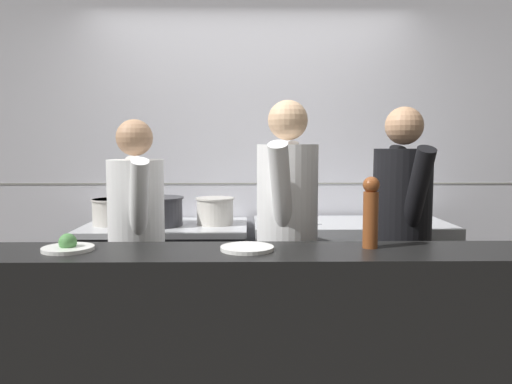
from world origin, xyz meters
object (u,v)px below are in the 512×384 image
(stock_pot, at_px, (111,211))
(braising_pot, at_px, (215,210))
(chef_head_cook, at_px, (137,241))
(pepper_mill, at_px, (371,211))
(chef_sous, at_px, (287,234))
(sauce_pot, at_px, (158,211))
(chef_line, at_px, (401,233))
(chefs_knife, at_px, (291,224))
(plated_dish_main, at_px, (68,246))
(oven_range, at_px, (167,285))
(plated_dish_appetiser, at_px, (247,248))

(stock_pot, height_order, braising_pot, braising_pot)
(stock_pot, height_order, chef_head_cook, chef_head_cook)
(pepper_mill, relative_size, chef_sous, 0.20)
(sauce_pot, bearing_deg, pepper_mill, -42.86)
(chef_line, bearing_deg, chefs_knife, 136.94)
(braising_pot, bearing_deg, chefs_knife, -16.40)
(sauce_pot, height_order, chefs_knife, sauce_pot)
(pepper_mill, bearing_deg, chef_head_cook, 156.48)
(sauce_pot, relative_size, plated_dish_main, 1.49)
(oven_range, distance_m, plated_dish_appetiser, 1.45)
(chef_line, bearing_deg, pepper_mill, -124.94)
(chef_sous, bearing_deg, chef_line, 20.67)
(sauce_pot, bearing_deg, oven_range, 42.99)
(plated_dish_main, bearing_deg, chef_line, 18.20)
(plated_dish_appetiser, bearing_deg, plated_dish_main, 179.73)
(plated_dish_appetiser, relative_size, chef_head_cook, 0.16)
(stock_pot, xyz_separation_m, sauce_pot, (0.35, -0.04, 0.01))
(chefs_knife, bearing_deg, plated_dish_main, -137.02)
(chef_head_cook, bearing_deg, chef_line, -17.64)
(sauce_pot, height_order, chef_line, chef_line)
(sauce_pot, distance_m, chef_sous, 1.09)
(pepper_mill, height_order, chef_line, chef_line)
(stock_pot, relative_size, plated_dish_main, 1.11)
(oven_range, height_order, plated_dish_appetiser, plated_dish_appetiser)
(chefs_knife, bearing_deg, pepper_mill, -74.17)
(plated_dish_appetiser, height_order, pepper_mill, pepper_mill)
(plated_dish_appetiser, distance_m, chef_head_cook, 0.88)
(chefs_knife, distance_m, plated_dish_main, 1.56)
(plated_dish_appetiser, bearing_deg, oven_range, 115.71)
(oven_range, xyz_separation_m, pepper_mill, (1.18, -1.17, 0.69))
(plated_dish_main, bearing_deg, pepper_mill, 1.53)
(plated_dish_main, bearing_deg, braising_pot, 63.48)
(chefs_knife, xyz_separation_m, plated_dish_main, (-1.14, -1.07, 0.07))
(pepper_mill, distance_m, chef_line, 0.66)
(plated_dish_main, distance_m, chef_line, 1.85)
(plated_dish_appetiser, bearing_deg, chefs_knife, 74.28)
(chef_sous, bearing_deg, oven_range, 151.84)
(sauce_pot, xyz_separation_m, plated_dish_main, (-0.21, -1.17, -0.01))
(sauce_pot, xyz_separation_m, chef_sous, (0.86, -0.68, -0.04))
(plated_dish_main, distance_m, pepper_mill, 1.44)
(plated_dish_appetiser, bearing_deg, chef_head_cook, 138.11)
(sauce_pot, xyz_separation_m, chefs_knife, (0.93, -0.10, -0.08))
(braising_pot, bearing_deg, stock_pot, -178.83)
(oven_range, xyz_separation_m, chefs_knife, (0.89, -0.14, 0.46))
(oven_range, height_order, plated_dish_main, plated_dish_main)
(braising_pot, xyz_separation_m, plated_dish_appetiser, (0.23, -1.23, -0.02))
(oven_range, relative_size, chefs_knife, 3.20)
(oven_range, distance_m, chef_line, 1.70)
(stock_pot, height_order, pepper_mill, pepper_mill)
(braising_pot, bearing_deg, chef_sous, -57.88)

